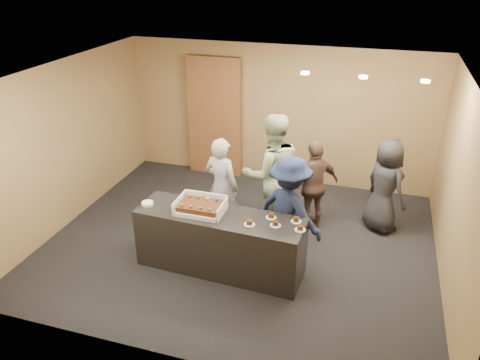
{
  "coord_description": "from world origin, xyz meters",
  "views": [
    {
      "loc": [
        1.85,
        -6.05,
        4.2
      ],
      "look_at": [
        -0.0,
        0.0,
        1.11
      ],
      "focal_mm": 35.0,
      "sensor_mm": 36.0,
      "label": 1
    }
  ],
  "objects_px": {
    "person_sage_man": "(272,174)",
    "person_dark_suit": "(385,186)",
    "person_server_grey": "(222,186)",
    "storage_cabinet": "(215,117)",
    "cake_box": "(201,208)",
    "sheet_cake": "(200,206)",
    "person_brown_extra": "(314,186)",
    "plate_stack": "(147,203)",
    "person_navy_man": "(289,210)",
    "serving_counter": "(220,242)"
  },
  "relations": [
    {
      "from": "sheet_cake",
      "to": "person_dark_suit",
      "type": "xyz_separation_m",
      "value": [
        2.48,
        1.84,
        -0.2
      ]
    },
    {
      "from": "storage_cabinet",
      "to": "person_server_grey",
      "type": "xyz_separation_m",
      "value": [
        0.89,
        -2.16,
        -0.39
      ]
    },
    {
      "from": "serving_counter",
      "to": "person_dark_suit",
      "type": "bearing_deg",
      "value": 43.04
    },
    {
      "from": "sheet_cake",
      "to": "person_navy_man",
      "type": "xyz_separation_m",
      "value": [
        1.17,
        0.53,
        -0.17
      ]
    },
    {
      "from": "cake_box",
      "to": "sheet_cake",
      "type": "xyz_separation_m",
      "value": [
        -0.0,
        -0.02,
        0.05
      ]
    },
    {
      "from": "cake_box",
      "to": "person_dark_suit",
      "type": "relative_size",
      "value": 0.42
    },
    {
      "from": "serving_counter",
      "to": "person_sage_man",
      "type": "distance_m",
      "value": 1.48
    },
    {
      "from": "cake_box",
      "to": "person_sage_man",
      "type": "xyz_separation_m",
      "value": [
        0.72,
        1.27,
        0.06
      ]
    },
    {
      "from": "plate_stack",
      "to": "person_sage_man",
      "type": "distance_m",
      "value": 2.03
    },
    {
      "from": "plate_stack",
      "to": "person_brown_extra",
      "type": "distance_m",
      "value": 2.7
    },
    {
      "from": "person_server_grey",
      "to": "storage_cabinet",
      "type": "bearing_deg",
      "value": -53.98
    },
    {
      "from": "serving_counter",
      "to": "cake_box",
      "type": "relative_size",
      "value": 3.57
    },
    {
      "from": "storage_cabinet",
      "to": "person_brown_extra",
      "type": "distance_m",
      "value": 2.83
    },
    {
      "from": "cake_box",
      "to": "sheet_cake",
      "type": "height_order",
      "value": "cake_box"
    },
    {
      "from": "cake_box",
      "to": "person_navy_man",
      "type": "xyz_separation_m",
      "value": [
        1.17,
        0.5,
        -0.11
      ]
    },
    {
      "from": "plate_stack",
      "to": "person_server_grey",
      "type": "bearing_deg",
      "value": 52.25
    },
    {
      "from": "sheet_cake",
      "to": "person_brown_extra",
      "type": "xyz_separation_m",
      "value": [
        1.37,
        1.55,
        -0.22
      ]
    },
    {
      "from": "person_server_grey",
      "to": "person_navy_man",
      "type": "height_order",
      "value": "person_navy_man"
    },
    {
      "from": "serving_counter",
      "to": "person_navy_man",
      "type": "height_order",
      "value": "person_navy_man"
    },
    {
      "from": "cake_box",
      "to": "person_server_grey",
      "type": "height_order",
      "value": "person_server_grey"
    },
    {
      "from": "sheet_cake",
      "to": "person_brown_extra",
      "type": "height_order",
      "value": "person_brown_extra"
    },
    {
      "from": "cake_box",
      "to": "sheet_cake",
      "type": "bearing_deg",
      "value": -90.91
    },
    {
      "from": "storage_cabinet",
      "to": "person_brown_extra",
      "type": "bearing_deg",
      "value": -34.93
    },
    {
      "from": "sheet_cake",
      "to": "cake_box",
      "type": "bearing_deg",
      "value": 89.09
    },
    {
      "from": "cake_box",
      "to": "person_sage_man",
      "type": "relative_size",
      "value": 0.33
    },
    {
      "from": "person_server_grey",
      "to": "person_navy_man",
      "type": "distance_m",
      "value": 1.28
    },
    {
      "from": "person_navy_man",
      "to": "serving_counter",
      "type": "bearing_deg",
      "value": 57.17
    },
    {
      "from": "storage_cabinet",
      "to": "person_dark_suit",
      "type": "relative_size",
      "value": 1.52
    },
    {
      "from": "sheet_cake",
      "to": "plate_stack",
      "type": "xyz_separation_m",
      "value": [
        -0.81,
        -0.03,
        -0.08
      ]
    },
    {
      "from": "storage_cabinet",
      "to": "person_sage_man",
      "type": "distance_m",
      "value": 2.48
    },
    {
      "from": "serving_counter",
      "to": "person_brown_extra",
      "type": "relative_size",
      "value": 1.55
    },
    {
      "from": "person_sage_man",
      "to": "person_navy_man",
      "type": "distance_m",
      "value": 0.91
    },
    {
      "from": "serving_counter",
      "to": "person_server_grey",
      "type": "distance_m",
      "value": 1.1
    },
    {
      "from": "storage_cabinet",
      "to": "cake_box",
      "type": "xyz_separation_m",
      "value": [
        0.92,
        -3.12,
        -0.27
      ]
    },
    {
      "from": "person_server_grey",
      "to": "person_navy_man",
      "type": "xyz_separation_m",
      "value": [
        1.2,
        -0.46,
        0.01
      ]
    },
    {
      "from": "serving_counter",
      "to": "sheet_cake",
      "type": "xyz_separation_m",
      "value": [
        -0.28,
        0.0,
        0.55
      ]
    },
    {
      "from": "serving_counter",
      "to": "sheet_cake",
      "type": "distance_m",
      "value": 0.62
    },
    {
      "from": "cake_box",
      "to": "person_server_grey",
      "type": "xyz_separation_m",
      "value": [
        -0.03,
        0.96,
        -0.12
      ]
    },
    {
      "from": "plate_stack",
      "to": "person_brown_extra",
      "type": "xyz_separation_m",
      "value": [
        2.19,
        1.58,
        -0.15
      ]
    },
    {
      "from": "plate_stack",
      "to": "person_server_grey",
      "type": "relative_size",
      "value": 0.1
    },
    {
      "from": "storage_cabinet",
      "to": "person_brown_extra",
      "type": "relative_size",
      "value": 1.57
    },
    {
      "from": "storage_cabinet",
      "to": "sheet_cake",
      "type": "height_order",
      "value": "storage_cabinet"
    },
    {
      "from": "sheet_cake",
      "to": "person_brown_extra",
      "type": "distance_m",
      "value": 2.08
    },
    {
      "from": "sheet_cake",
      "to": "person_server_grey",
      "type": "relative_size",
      "value": 0.35
    },
    {
      "from": "person_server_grey",
      "to": "person_sage_man",
      "type": "xyz_separation_m",
      "value": [
        0.75,
        0.31,
        0.18
      ]
    },
    {
      "from": "storage_cabinet",
      "to": "plate_stack",
      "type": "xyz_separation_m",
      "value": [
        0.1,
        -3.18,
        -0.29
      ]
    },
    {
      "from": "storage_cabinet",
      "to": "person_navy_man",
      "type": "height_order",
      "value": "storage_cabinet"
    },
    {
      "from": "plate_stack",
      "to": "person_brown_extra",
      "type": "relative_size",
      "value": 0.11
    },
    {
      "from": "person_sage_man",
      "to": "person_dark_suit",
      "type": "relative_size",
      "value": 1.26
    },
    {
      "from": "cake_box",
      "to": "person_navy_man",
      "type": "height_order",
      "value": "person_navy_man"
    }
  ]
}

